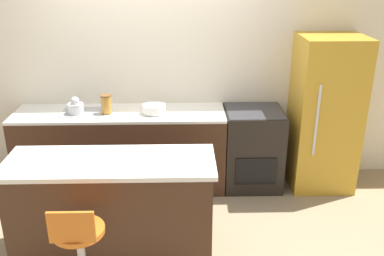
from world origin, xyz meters
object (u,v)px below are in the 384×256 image
at_px(mixing_bowl, 154,109).
at_px(kettle, 76,107).
at_px(oven_range, 252,148).
at_px(refrigerator, 325,114).
at_px(stool_chair, 80,251).

bearing_deg(mixing_bowl, kettle, 180.00).
relative_size(oven_range, refrigerator, 0.53).
bearing_deg(kettle, mixing_bowl, 0.00).
height_order(refrigerator, mixing_bowl, refrigerator).
bearing_deg(refrigerator, oven_range, 179.62).
height_order(refrigerator, stool_chair, refrigerator).
relative_size(stool_chair, kettle, 4.72).
bearing_deg(refrigerator, mixing_bowl, -178.84).
bearing_deg(oven_range, mixing_bowl, -177.75).
height_order(kettle, mixing_bowl, kettle).
height_order(stool_chair, kettle, kettle).
distance_m(refrigerator, stool_chair, 2.98).
distance_m(refrigerator, mixing_bowl, 1.89).
bearing_deg(stool_chair, oven_range, 48.82).
xyz_separation_m(refrigerator, stool_chair, (-2.35, -1.79, -0.42)).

